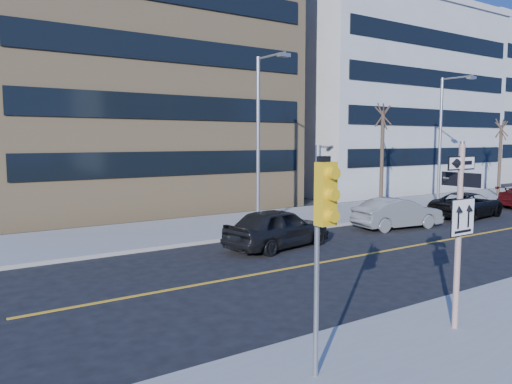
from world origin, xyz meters
TOP-DOWN VIEW (x-y plane):
  - ground at (0.00, 0.00)m, footprint 120.00×120.00m
  - far_sidewalk at (18.00, 12.00)m, footprint 66.00×6.00m
  - road_centerline at (12.00, 4.00)m, footprint 40.00×0.14m
  - sign_pole at (0.00, -2.51)m, footprint 0.92×0.92m
  - traffic_signal at (-4.00, -2.66)m, footprint 0.32×0.45m
  - parked_car_a at (2.05, 6.77)m, footprint 2.69×4.97m
  - parked_car_b at (9.47, 7.08)m, footprint 2.22×4.66m
  - parked_car_c at (15.39, 7.24)m, footprint 3.02×5.34m
  - streetlight_a at (4.00, 10.76)m, footprint 0.55×2.25m
  - streetlight_b at (18.00, 10.76)m, footprint 0.55×2.25m
  - street_tree_west at (13.00, 11.30)m, footprint 1.80×1.80m
  - street_tree_east at (26.00, 11.60)m, footprint 1.80×1.80m
  - building_brick at (2.00, 25.00)m, footprint 18.00×18.00m
  - building_grey_mid at (24.00, 24.00)m, footprint 20.00×16.00m
  - building_grey_far at (45.00, 27.00)m, footprint 18.00×18.00m

SIDE VIEW (x-z plane):
  - ground at x=0.00m, z-range 0.00..0.00m
  - road_centerline at x=12.00m, z-range 0.00..0.01m
  - far_sidewalk at x=18.00m, z-range 0.00..0.15m
  - parked_car_c at x=15.39m, z-range 0.00..1.41m
  - parked_car_b at x=9.47m, z-range 0.00..1.48m
  - parked_car_a at x=2.05m, z-range 0.00..1.61m
  - sign_pole at x=0.00m, z-range 0.41..4.47m
  - traffic_signal at x=-4.00m, z-range 1.03..5.03m
  - streetlight_a at x=4.00m, z-range 0.76..8.76m
  - streetlight_b at x=18.00m, z-range 0.76..8.76m
  - street_tree_east at x=26.00m, z-range 2.07..7.82m
  - street_tree_west at x=13.00m, z-range 2.35..8.70m
  - building_grey_mid at x=24.00m, z-range 0.00..15.00m
  - building_grey_far at x=45.00m, z-range 0.00..16.00m
  - building_brick at x=2.00m, z-range 0.00..18.00m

